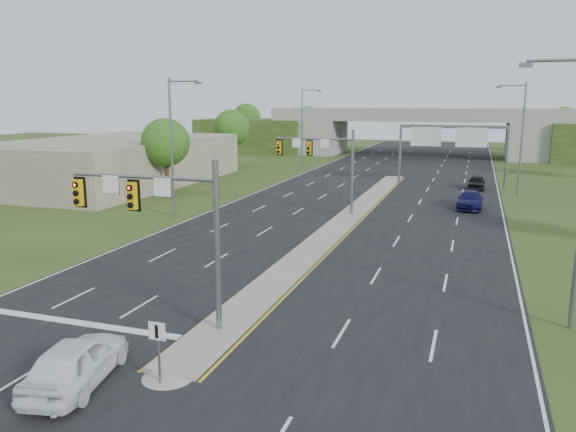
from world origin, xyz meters
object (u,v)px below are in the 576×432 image
at_px(car_far_b, 470,200).
at_px(car_far_c, 476,182).
at_px(signal_mast_far, 325,157).
at_px(overpass, 420,135).
at_px(keep_right_sign, 158,342).
at_px(sign_gantry, 451,138).
at_px(signal_mast_near, 164,215).
at_px(car_white, 76,361).

height_order(car_far_b, car_far_c, car_far_b).
bearing_deg(signal_mast_far, overpass, 87.65).
xyz_separation_m(signal_mast_far, car_far_b, (11.40, 6.58, -3.96)).
bearing_deg(keep_right_sign, sign_gantry, 82.30).
bearing_deg(signal_mast_far, car_far_b, 29.99).
xyz_separation_m(signal_mast_near, signal_mast_far, (0.00, 25.00, 0.00)).
distance_m(signal_mast_near, car_white, 6.57).
relative_size(signal_mast_near, overpass, 0.09).
xyz_separation_m(signal_mast_near, overpass, (2.26, 80.07, -1.17)).
xyz_separation_m(signal_mast_near, sign_gantry, (8.95, 44.99, 0.51)).
distance_m(signal_mast_near, car_far_c, 45.23).
xyz_separation_m(sign_gantry, car_far_c, (2.90, -1.53, -4.50)).
height_order(sign_gantry, car_far_c, sign_gantry).
distance_m(keep_right_sign, sign_gantry, 50.04).
bearing_deg(car_far_b, signal_mast_near, -108.05).
height_order(overpass, car_far_b, overpass).
bearing_deg(car_white, overpass, -103.10).
height_order(signal_mast_far, car_white, signal_mast_far).
xyz_separation_m(overpass, car_far_c, (9.59, -36.61, -2.82)).
bearing_deg(car_far_c, keep_right_sign, -99.48).
bearing_deg(sign_gantry, car_far_c, -27.81).
xyz_separation_m(signal_mast_far, sign_gantry, (8.95, 19.99, 0.51)).
bearing_deg(keep_right_sign, signal_mast_near, 116.94).
bearing_deg(car_far_b, sign_gantry, 102.15).
bearing_deg(overpass, signal_mast_near, -91.62).
relative_size(car_white, car_far_b, 0.93).
xyz_separation_m(signal_mast_near, car_far_c, (11.85, 43.46, -3.99)).
bearing_deg(car_far_b, signal_mast_far, -148.22).
distance_m(signal_mast_far, car_far_b, 13.74).
distance_m(overpass, car_far_b, 49.43).
bearing_deg(car_white, signal_mast_near, -104.83).
height_order(car_white, car_far_c, car_white).
height_order(signal_mast_far, keep_right_sign, signal_mast_far).
bearing_deg(car_far_c, car_far_b, -90.34).
bearing_deg(car_far_c, signal_mast_far, -120.86).
bearing_deg(keep_right_sign, car_white, -162.24).
height_order(signal_mast_far, car_far_c, signal_mast_far).
bearing_deg(sign_gantry, car_far_b, -79.65).
relative_size(signal_mast_far, overpass, 0.09).
distance_m(keep_right_sign, overpass, 84.55).
height_order(signal_mast_near, signal_mast_far, same).
xyz_separation_m(keep_right_sign, overpass, (0.00, 84.53, 2.04)).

